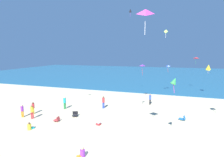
% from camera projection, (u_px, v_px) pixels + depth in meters
% --- Properties ---
extents(ground_plane, '(120.00, 120.00, 0.00)m').
position_uv_depth(ground_plane, '(123.00, 107.00, 22.49)').
color(ground_plane, beige).
extents(ocean_water, '(120.00, 60.00, 0.05)m').
position_uv_depth(ocean_water, '(148.00, 74.00, 58.81)').
color(ocean_water, '#236084').
rests_on(ocean_water, ground_plane).
extents(beach_chair_far_left, '(0.62, 0.62, 0.52)m').
position_uv_depth(beach_chair_far_left, '(57.00, 119.00, 17.65)').
color(beach_chair_far_left, '#D13D3D').
rests_on(beach_chair_far_left, ground_plane).
extents(beach_chair_mid_beach, '(0.78, 0.80, 0.57)m').
position_uv_depth(beach_chair_mid_beach, '(75.00, 114.00, 19.11)').
color(beach_chair_mid_beach, black).
rests_on(beach_chair_mid_beach, ground_plane).
extents(beach_chair_far_right, '(0.76, 0.66, 0.53)m').
position_uv_depth(beach_chair_far_right, '(183.00, 118.00, 17.94)').
color(beach_chair_far_right, '#2370B2').
rests_on(beach_chair_far_right, ground_plane).
extents(cooler_box, '(0.48, 0.43, 0.30)m').
position_uv_depth(cooler_box, '(98.00, 124.00, 16.79)').
color(cooler_box, red).
rests_on(cooler_box, ground_plane).
extents(person_0, '(0.35, 0.35, 1.48)m').
position_uv_depth(person_0, '(22.00, 110.00, 18.74)').
color(person_0, orange).
rests_on(person_0, ground_plane).
extents(person_1, '(0.45, 0.45, 1.63)m').
position_uv_depth(person_1, '(103.00, 101.00, 21.77)').
color(person_1, blue).
rests_on(person_1, ground_plane).
extents(person_2, '(0.39, 0.39, 1.44)m').
position_uv_depth(person_2, '(33.00, 107.00, 19.83)').
color(person_2, yellow).
rests_on(person_2, ground_plane).
extents(person_3, '(0.41, 0.41, 1.57)m').
position_uv_depth(person_3, '(32.00, 111.00, 18.29)').
color(person_3, red).
rests_on(person_3, ground_plane).
extents(person_4, '(0.51, 0.66, 0.74)m').
position_uv_depth(person_4, '(30.00, 127.00, 15.77)').
color(person_4, yellow).
rests_on(person_4, ground_plane).
extents(person_5, '(0.40, 0.40, 1.66)m').
position_uv_depth(person_5, '(65.00, 102.00, 21.53)').
color(person_5, green).
rests_on(person_5, ground_plane).
extents(person_6, '(0.64, 0.64, 0.75)m').
position_uv_depth(person_6, '(82.00, 153.00, 11.57)').
color(person_6, purple).
rests_on(person_6, ground_plane).
extents(person_7, '(0.39, 0.39, 1.51)m').
position_uv_depth(person_7, '(150.00, 98.00, 23.45)').
color(person_7, black).
rests_on(person_7, ground_plane).
extents(kite_magenta, '(0.93, 0.79, 1.61)m').
position_uv_depth(kite_magenta, '(146.00, 12.00, 10.03)').
color(kite_magenta, '#DB3DA8').
extents(kite_red, '(0.92, 0.81, 1.38)m').
position_uv_depth(kite_red, '(196.00, 58.00, 31.58)').
color(kite_red, red).
extents(kite_blue, '(0.76, 0.69, 1.33)m').
position_uv_depth(kite_blue, '(168.00, 66.00, 29.66)').
color(kite_blue, blue).
extents(kite_purple, '(0.83, 0.71, 1.64)m').
position_uv_depth(kite_purple, '(142.00, 65.00, 24.63)').
color(kite_purple, purple).
extents(kite_lime, '(0.56, 0.26, 1.20)m').
position_uv_depth(kite_lime, '(166.00, 32.00, 23.82)').
color(kite_lime, '#99DB33').
extents(kite_yellow, '(0.91, 1.17, 1.66)m').
position_uv_depth(kite_yellow, '(208.00, 67.00, 27.78)').
color(kite_yellow, yellow).
extents(kite_green, '(0.70, 0.67, 1.21)m').
position_uv_depth(kite_green, '(174.00, 81.00, 12.04)').
color(kite_green, green).
extents(kite_black, '(0.49, 0.59, 1.06)m').
position_uv_depth(kite_black, '(130.00, 11.00, 23.40)').
color(kite_black, black).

